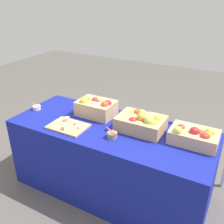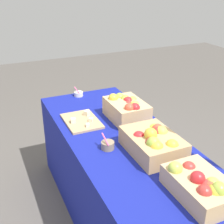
# 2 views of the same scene
# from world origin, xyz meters

# --- Properties ---
(ground_plane) EXTENTS (10.00, 10.00, 0.00)m
(ground_plane) POSITION_xyz_m (0.00, 0.00, 0.00)
(ground_plane) COLOR #56514C
(table) EXTENTS (1.90, 0.76, 0.74)m
(table) POSITION_xyz_m (0.00, 0.00, 0.37)
(table) COLOR navy
(table) RESTS_ON ground_plane
(apple_crate_left) EXTENTS (0.39, 0.25, 0.16)m
(apple_crate_left) POSITION_xyz_m (0.74, 0.09, 0.81)
(apple_crate_left) COLOR tan
(apple_crate_left) RESTS_ON table
(apple_crate_middle) EXTENTS (0.41, 0.29, 0.19)m
(apple_crate_middle) POSITION_xyz_m (0.27, 0.09, 0.82)
(apple_crate_middle) COLOR tan
(apple_crate_middle) RESTS_ON table
(apple_crate_right) EXTENTS (0.37, 0.26, 0.19)m
(apple_crate_right) POSITION_xyz_m (-0.25, 0.16, 0.83)
(apple_crate_right) COLOR tan
(apple_crate_right) RESTS_ON table
(cutting_board_front) EXTENTS (0.35, 0.25, 0.06)m
(cutting_board_front) POSITION_xyz_m (-0.34, -0.19, 0.75)
(cutting_board_front) COLOR tan
(cutting_board_front) RESTS_ON table
(sample_bowl_near) EXTENTS (0.09, 0.08, 0.09)m
(sample_bowl_near) POSITION_xyz_m (-0.87, -0.04, 0.76)
(sample_bowl_near) COLOR silver
(sample_bowl_near) RESTS_ON table
(sample_bowl_mid) EXTENTS (0.09, 0.09, 0.11)m
(sample_bowl_mid) POSITION_xyz_m (0.11, -0.16, 0.77)
(sample_bowl_mid) COLOR gray
(sample_bowl_mid) RESTS_ON table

